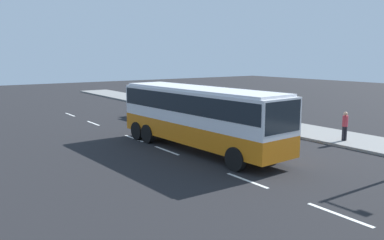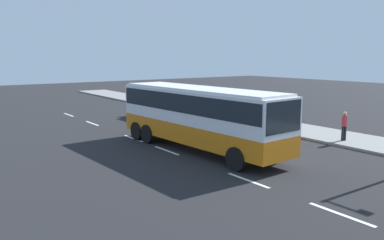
# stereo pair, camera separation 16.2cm
# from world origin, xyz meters

# --- Properties ---
(ground_plane) EXTENTS (120.00, 120.00, 0.00)m
(ground_plane) POSITION_xyz_m (0.00, 0.00, 0.00)
(ground_plane) COLOR black
(sidewalk_curb) EXTENTS (80.00, 4.00, 0.15)m
(sidewalk_curb) POSITION_xyz_m (0.00, 8.28, 0.07)
(sidewalk_curb) COLOR gray
(sidewalk_curb) RESTS_ON ground_plane
(lane_centreline) EXTENTS (29.19, 0.16, 0.01)m
(lane_centreline) POSITION_xyz_m (-5.02, -2.11, 0.00)
(lane_centreline) COLOR white
(lane_centreline) RESTS_ON ground_plane
(coach_bus) EXTENTS (11.43, 3.25, 3.42)m
(coach_bus) POSITION_xyz_m (-1.82, -0.61, 2.12)
(coach_bus) COLOR orange
(coach_bus) RESTS_ON ground_plane
(car_silver_hatch) EXTENTS (4.83, 2.10, 1.36)m
(car_silver_hatch) POSITION_xyz_m (-12.86, 2.81, 0.74)
(car_silver_hatch) COLOR silver
(car_silver_hatch) RESTS_ON ground_plane
(pedestrian_near_curb) EXTENTS (0.32, 0.32, 1.72)m
(pedestrian_near_curb) POSITION_xyz_m (1.78, 7.42, 1.15)
(pedestrian_near_curb) COLOR black
(pedestrian_near_curb) RESTS_ON sidewalk_curb
(pedestrian_at_crossing) EXTENTS (0.32, 0.32, 1.73)m
(pedestrian_at_crossing) POSITION_xyz_m (-2.33, 7.52, 1.15)
(pedestrian_at_crossing) COLOR black
(pedestrian_at_crossing) RESTS_ON sidewalk_curb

